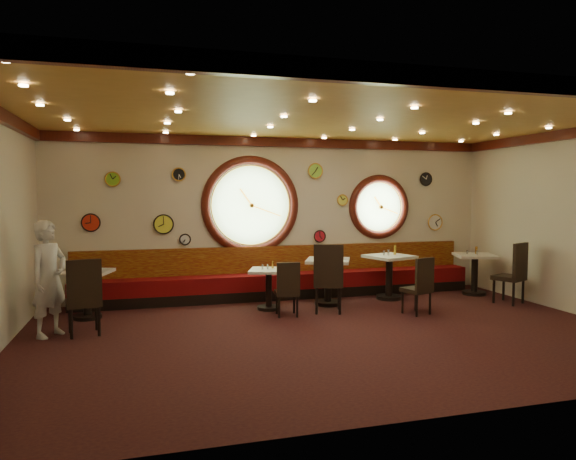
# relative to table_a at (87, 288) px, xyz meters

# --- Properties ---
(floor) EXTENTS (9.00, 6.00, 0.00)m
(floor) POSITION_rel_table_a_xyz_m (3.59, -1.95, -0.51)
(floor) COLOR black
(floor) RESTS_ON ground
(ceiling) EXTENTS (9.00, 6.00, 0.02)m
(ceiling) POSITION_rel_table_a_xyz_m (3.59, -1.95, 2.69)
(ceiling) COLOR gold
(ceiling) RESTS_ON wall_back
(wall_back) EXTENTS (9.00, 0.02, 3.20)m
(wall_back) POSITION_rel_table_a_xyz_m (3.59, 1.05, 1.09)
(wall_back) COLOR beige
(wall_back) RESTS_ON floor
(wall_front) EXTENTS (9.00, 0.02, 3.20)m
(wall_front) POSITION_rel_table_a_xyz_m (3.59, -4.95, 1.09)
(wall_front) COLOR beige
(wall_front) RESTS_ON floor
(molding_back) EXTENTS (9.00, 0.10, 0.18)m
(molding_back) POSITION_rel_table_a_xyz_m (3.59, 1.00, 2.60)
(molding_back) COLOR #3E110B
(molding_back) RESTS_ON wall_back
(molding_front) EXTENTS (9.00, 0.10, 0.18)m
(molding_front) POSITION_rel_table_a_xyz_m (3.59, -4.90, 2.60)
(molding_front) COLOR #3E110B
(molding_front) RESTS_ON wall_back
(banquette_base) EXTENTS (8.00, 0.55, 0.20)m
(banquette_base) POSITION_rel_table_a_xyz_m (3.59, 0.77, -0.41)
(banquette_base) COLOR black
(banquette_base) RESTS_ON floor
(banquette_seat) EXTENTS (8.00, 0.55, 0.30)m
(banquette_seat) POSITION_rel_table_a_xyz_m (3.59, 0.77, -0.16)
(banquette_seat) COLOR #5E080B
(banquette_seat) RESTS_ON banquette_base
(banquette_back) EXTENTS (8.00, 0.10, 0.55)m
(banquette_back) POSITION_rel_table_a_xyz_m (3.59, 0.99, 0.24)
(banquette_back) COLOR #610F07
(banquette_back) RESTS_ON wall_back
(porthole_left_glass) EXTENTS (1.66, 0.02, 1.66)m
(porthole_left_glass) POSITION_rel_table_a_xyz_m (2.99, 1.04, 1.34)
(porthole_left_glass) COLOR #98C777
(porthole_left_glass) RESTS_ON wall_back
(porthole_left_frame) EXTENTS (1.98, 0.18, 1.98)m
(porthole_left_frame) POSITION_rel_table_a_xyz_m (2.99, 1.03, 1.34)
(porthole_left_frame) COLOR #3E110B
(porthole_left_frame) RESTS_ON wall_back
(porthole_left_ring) EXTENTS (1.61, 0.03, 1.61)m
(porthole_left_ring) POSITION_rel_table_a_xyz_m (2.99, 1.00, 1.34)
(porthole_left_ring) COLOR gold
(porthole_left_ring) RESTS_ON wall_back
(porthole_right_glass) EXTENTS (1.10, 0.02, 1.10)m
(porthole_right_glass) POSITION_rel_table_a_xyz_m (5.79, 1.04, 1.29)
(porthole_right_glass) COLOR #98C777
(porthole_right_glass) RESTS_ON wall_back
(porthole_right_frame) EXTENTS (1.38, 0.18, 1.38)m
(porthole_right_frame) POSITION_rel_table_a_xyz_m (5.79, 1.03, 1.29)
(porthole_right_frame) COLOR #3E110B
(porthole_right_frame) RESTS_ON wall_back
(porthole_right_ring) EXTENTS (1.09, 0.03, 1.09)m
(porthole_right_ring) POSITION_rel_table_a_xyz_m (5.79, 1.00, 1.29)
(porthole_right_ring) COLOR gold
(porthole_right_ring) RESTS_ON wall_back
(wall_clock_0) EXTENTS (0.22, 0.03, 0.22)m
(wall_clock_0) POSITION_rel_table_a_xyz_m (4.94, 1.01, 1.44)
(wall_clock_0) COLOR #DCE64C
(wall_clock_0) RESTS_ON wall_back
(wall_clock_1) EXTENTS (0.24, 0.03, 0.24)m
(wall_clock_1) POSITION_rel_table_a_xyz_m (1.59, 1.01, 1.94)
(wall_clock_1) COLOR black
(wall_clock_1) RESTS_ON wall_back
(wall_clock_2) EXTENTS (0.36, 0.03, 0.36)m
(wall_clock_2) POSITION_rel_table_a_xyz_m (1.29, 1.01, 0.99)
(wall_clock_2) COLOR yellow
(wall_clock_2) RESTS_ON wall_back
(wall_clock_3) EXTENTS (0.24, 0.03, 0.24)m
(wall_clock_3) POSITION_rel_table_a_xyz_m (4.44, 1.01, 0.69)
(wall_clock_3) COLOR red
(wall_clock_3) RESTS_ON wall_back
(wall_clock_4) EXTENTS (0.20, 0.03, 0.20)m
(wall_clock_4) POSITION_rel_table_a_xyz_m (1.69, 1.01, 0.69)
(wall_clock_4) COLOR silver
(wall_clock_4) RESTS_ON wall_back
(wall_clock_5) EXTENTS (0.28, 0.03, 0.28)m
(wall_clock_5) POSITION_rel_table_a_xyz_m (6.89, 1.01, 1.89)
(wall_clock_5) COLOR black
(wall_clock_5) RESTS_ON wall_back
(wall_clock_6) EXTENTS (0.30, 0.03, 0.30)m
(wall_clock_6) POSITION_rel_table_a_xyz_m (4.34, 1.01, 2.04)
(wall_clock_6) COLOR #90D743
(wall_clock_6) RESTS_ON wall_back
(wall_clock_7) EXTENTS (0.34, 0.03, 0.34)m
(wall_clock_7) POSITION_rel_table_a_xyz_m (7.14, 1.01, 0.94)
(wall_clock_7) COLOR silver
(wall_clock_7) RESTS_ON wall_back
(wall_clock_8) EXTENTS (0.26, 0.03, 0.26)m
(wall_clock_8) POSITION_rel_table_a_xyz_m (0.39, 1.01, 1.84)
(wall_clock_8) COLOR #71B323
(wall_clock_8) RESTS_ON wall_back
(wall_clock_9) EXTENTS (0.32, 0.03, 0.32)m
(wall_clock_9) POSITION_rel_table_a_xyz_m (-0.01, 1.01, 1.04)
(wall_clock_9) COLOR red
(wall_clock_9) RESTS_ON wall_back
(table_a) EXTENTS (0.91, 0.91, 0.80)m
(table_a) POSITION_rel_table_a_xyz_m (0.00, 0.00, 0.00)
(table_a) COLOR black
(table_a) RESTS_ON floor
(table_b) EXTENTS (0.84, 0.84, 0.73)m
(table_b) POSITION_rel_table_a_xyz_m (3.08, -0.15, -0.05)
(table_b) COLOR black
(table_b) RESTS_ON floor
(table_c) EXTENTS (1.04, 1.04, 0.86)m
(table_c) POSITION_rel_table_a_xyz_m (4.24, -0.08, 0.04)
(table_c) COLOR black
(table_c) RESTS_ON floor
(table_d) EXTENTS (0.99, 0.99, 0.87)m
(table_d) POSITION_rel_table_a_xyz_m (5.58, 0.10, 0.04)
(table_d) COLOR black
(table_d) RESTS_ON floor
(table_e) EXTENTS (0.97, 0.97, 0.84)m
(table_e) POSITION_rel_table_a_xyz_m (7.49, 0.04, 0.02)
(table_e) COLOR black
(table_e) RESTS_ON floor
(chair_a) EXTENTS (0.55, 0.55, 0.70)m
(chair_a) POSITION_rel_table_a_xyz_m (0.08, -1.14, 0.14)
(chair_a) COLOR black
(chair_a) RESTS_ON floor
(chair_b) EXTENTS (0.43, 0.43, 0.58)m
(chair_b) POSITION_rel_table_a_xyz_m (3.25, -0.79, 0.03)
(chair_b) COLOR black
(chair_b) RESTS_ON floor
(chair_c) EXTENTS (0.65, 0.65, 0.75)m
(chair_c) POSITION_rel_table_a_xyz_m (4.00, -0.73, 0.19)
(chair_c) COLOR black
(chair_c) RESTS_ON floor
(chair_d) EXTENTS (0.52, 0.52, 0.62)m
(chair_d) POSITION_rel_table_a_xyz_m (5.48, -1.27, 0.06)
(chair_d) COLOR black
(chair_d) RESTS_ON floor
(chair_e) EXTENTS (0.65, 0.65, 0.72)m
(chair_e) POSITION_rel_table_a_xyz_m (7.64, -0.97, 0.16)
(chair_e) COLOR black
(chair_e) RESTS_ON floor
(condiment_a_salt) EXTENTS (0.04, 0.04, 0.10)m
(condiment_a_salt) POSITION_rel_table_a_xyz_m (-0.11, 0.10, 0.35)
(condiment_a_salt) COLOR #BCBCC1
(condiment_a_salt) RESTS_ON table_a
(condiment_b_salt) EXTENTS (0.03, 0.03, 0.09)m
(condiment_b_salt) POSITION_rel_table_a_xyz_m (2.96, -0.16, 0.27)
(condiment_b_salt) COLOR silver
(condiment_b_salt) RESTS_ON table_b
(condiment_c_salt) EXTENTS (0.03, 0.03, 0.09)m
(condiment_c_salt) POSITION_rel_table_a_xyz_m (4.16, 0.02, 0.40)
(condiment_c_salt) COLOR silver
(condiment_c_salt) RESTS_ON table_c
(condiment_d_salt) EXTENTS (0.03, 0.03, 0.10)m
(condiment_d_salt) POSITION_rel_table_a_xyz_m (5.48, 0.12, 0.41)
(condiment_d_salt) COLOR #BDBCC1
(condiment_d_salt) RESTS_ON table_d
(condiment_a_pepper) EXTENTS (0.04, 0.04, 0.10)m
(condiment_a_pepper) POSITION_rel_table_a_xyz_m (0.04, -0.06, 0.35)
(condiment_a_pepper) COLOR silver
(condiment_a_pepper) RESTS_ON table_a
(condiment_b_pepper) EXTENTS (0.03, 0.03, 0.09)m
(condiment_b_pepper) POSITION_rel_table_a_xyz_m (3.06, -0.14, 0.27)
(condiment_b_pepper) COLOR #BABBBF
(condiment_b_pepper) RESTS_ON table_b
(condiment_c_pepper) EXTENTS (0.03, 0.03, 0.10)m
(condiment_c_pepper) POSITION_rel_table_a_xyz_m (4.24, -0.15, 0.40)
(condiment_c_pepper) COLOR silver
(condiment_c_pepper) RESTS_ON table_c
(condiment_d_pepper) EXTENTS (0.04, 0.04, 0.11)m
(condiment_d_pepper) POSITION_rel_table_a_xyz_m (5.56, 0.09, 0.42)
(condiment_d_pepper) COLOR silver
(condiment_d_pepper) RESTS_ON table_d
(condiment_a_bottle) EXTENTS (0.05, 0.05, 0.18)m
(condiment_a_bottle) POSITION_rel_table_a_xyz_m (0.11, 0.06, 0.38)
(condiment_a_bottle) COLOR orange
(condiment_a_bottle) RESTS_ON table_a
(condiment_b_bottle) EXTENTS (0.04, 0.04, 0.14)m
(condiment_b_bottle) POSITION_rel_table_a_xyz_m (3.18, -0.05, 0.29)
(condiment_b_bottle) COLOR gold
(condiment_b_bottle) RESTS_ON table_b
(condiment_c_bottle) EXTENTS (0.04, 0.04, 0.14)m
(condiment_c_bottle) POSITION_rel_table_a_xyz_m (4.33, -0.05, 0.43)
(condiment_c_bottle) COLOR gold
(condiment_c_bottle) RESTS_ON table_c
(condiment_d_bottle) EXTENTS (0.06, 0.06, 0.18)m
(condiment_d_bottle) POSITION_rel_table_a_xyz_m (5.74, 0.17, 0.46)
(condiment_d_bottle) COLOR gold
(condiment_d_bottle) RESTS_ON table_d
(condiment_e_salt) EXTENTS (0.03, 0.03, 0.09)m
(condiment_e_salt) POSITION_rel_table_a_xyz_m (7.36, 0.12, 0.37)
(condiment_e_salt) COLOR #B8B8BD
(condiment_e_salt) RESTS_ON table_e
(condiment_e_pepper) EXTENTS (0.03, 0.03, 0.10)m
(condiment_e_pepper) POSITION_rel_table_a_xyz_m (7.49, -0.03, 0.38)
(condiment_e_pepper) COLOR silver
(condiment_e_pepper) RESTS_ON table_e
(condiment_e_bottle) EXTENTS (0.05, 0.05, 0.16)m
(condiment_e_bottle) POSITION_rel_table_a_xyz_m (7.56, 0.09, 0.41)
(condiment_e_bottle) COLOR gold
(condiment_e_bottle) RESTS_ON table_e
(waiter) EXTENTS (0.69, 0.74, 1.70)m
(waiter) POSITION_rel_table_a_xyz_m (-0.41, -0.99, 0.34)
(waiter) COLOR silver
(waiter) RESTS_ON floor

